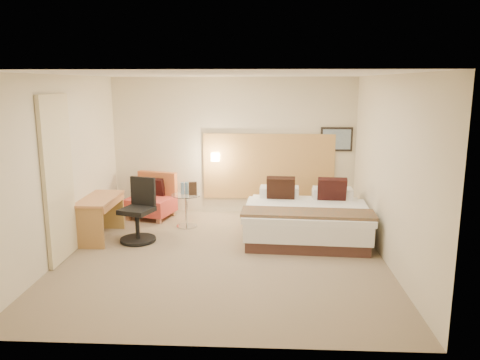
{
  "coord_description": "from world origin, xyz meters",
  "views": [
    {
      "loc": [
        0.59,
        -6.71,
        2.58
      ],
      "look_at": [
        0.23,
        0.54,
        1.07
      ],
      "focal_mm": 35.0,
      "sensor_mm": 36.0,
      "label": 1
    }
  ],
  "objects_px": {
    "bed": "(306,218)",
    "desk": "(101,206)",
    "lounge_chair": "(152,200)",
    "side_table": "(187,209)",
    "desk_chair": "(139,216)"
  },
  "relations": [
    {
      "from": "desk_chair",
      "to": "side_table",
      "type": "bearing_deg",
      "value": 50.25
    },
    {
      "from": "lounge_chair",
      "to": "desk",
      "type": "distance_m",
      "value": 1.43
    },
    {
      "from": "desk",
      "to": "side_table",
      "type": "bearing_deg",
      "value": 28.12
    },
    {
      "from": "lounge_chair",
      "to": "side_table",
      "type": "relative_size",
      "value": 1.54
    },
    {
      "from": "side_table",
      "to": "desk_chair",
      "type": "bearing_deg",
      "value": -129.75
    },
    {
      "from": "side_table",
      "to": "desk",
      "type": "relative_size",
      "value": 0.56
    },
    {
      "from": "lounge_chair",
      "to": "desk",
      "type": "relative_size",
      "value": 0.86
    },
    {
      "from": "desk",
      "to": "lounge_chair",
      "type": "bearing_deg",
      "value": 67.1
    },
    {
      "from": "lounge_chair",
      "to": "side_table",
      "type": "height_order",
      "value": "lounge_chair"
    },
    {
      "from": "side_table",
      "to": "lounge_chair",
      "type": "bearing_deg",
      "value": 142.11
    },
    {
      "from": "lounge_chair",
      "to": "desk_chair",
      "type": "relative_size",
      "value": 0.94
    },
    {
      "from": "bed",
      "to": "lounge_chair",
      "type": "relative_size",
      "value": 2.17
    },
    {
      "from": "desk",
      "to": "bed",
      "type": "bearing_deg",
      "value": 4.79
    },
    {
      "from": "bed",
      "to": "desk",
      "type": "relative_size",
      "value": 1.87
    },
    {
      "from": "side_table",
      "to": "desk_chair",
      "type": "xyz_separation_m",
      "value": [
        -0.66,
        -0.8,
        0.09
      ]
    }
  ]
}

